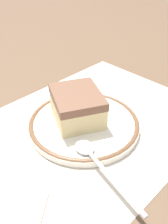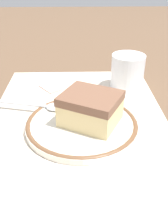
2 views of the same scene
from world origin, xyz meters
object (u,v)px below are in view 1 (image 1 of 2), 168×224
(spoon, at_px, (95,159))
(napkin, at_px, (101,83))
(sugar_packet, at_px, (32,207))
(cake_slice, at_px, (77,106))
(plate, at_px, (84,123))

(spoon, xyz_separation_m, napkin, (0.18, 0.15, -0.01))
(napkin, xyz_separation_m, sugar_packet, (-0.28, -0.14, 0.00))
(cake_slice, bearing_deg, spoon, -119.71)
(plate, bearing_deg, napkin, 30.60)
(spoon, bearing_deg, sugar_packet, 175.55)
(cake_slice, height_order, napkin, cake_slice)
(plate, height_order, cake_slice, cake_slice)
(napkin, distance_m, sugar_packet, 0.32)
(cake_slice, bearing_deg, napkin, 25.34)
(cake_slice, bearing_deg, sugar_packet, -152.16)
(sugar_packet, bearing_deg, napkin, 26.70)
(spoon, relative_size, napkin, 1.15)
(cake_slice, height_order, sugar_packet, cake_slice)
(cake_slice, relative_size, napkin, 0.90)
(plate, relative_size, cake_slice, 1.63)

